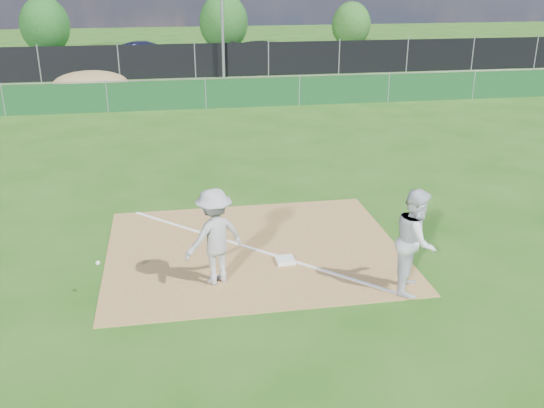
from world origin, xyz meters
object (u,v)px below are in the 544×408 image
(runner, at_px, (416,241))
(car_left, at_px, (91,57))
(car_right, at_px, (266,52))
(tree_left, at_px, (45,25))
(tree_right, at_px, (351,25))
(light_pole, at_px, (222,0))
(play_at_first, at_px, (215,236))
(first_base, at_px, (285,260))
(car_mid, at_px, (146,56))
(tree_mid, at_px, (224,22))

(runner, bearing_deg, car_left, 41.29)
(runner, relative_size, car_left, 0.49)
(car_left, distance_m, car_right, 10.61)
(car_right, bearing_deg, tree_left, 73.39)
(tree_left, distance_m, tree_right, 21.37)
(light_pole, bearing_deg, play_at_first, -95.95)
(light_pole, distance_m, car_left, 9.15)
(first_base, relative_size, tree_left, 0.09)
(first_base, height_order, play_at_first, play_at_first)
(car_mid, bearing_deg, light_pole, -120.69)
(light_pole, bearing_deg, car_mid, 137.38)
(car_mid, height_order, car_right, car_mid)
(car_mid, bearing_deg, tree_mid, -25.54)
(play_at_first, height_order, tree_mid, tree_mid)
(car_right, bearing_deg, runner, -178.76)
(tree_mid, bearing_deg, tree_right, 3.82)
(light_pole, xyz_separation_m, car_left, (-7.34, 4.34, -3.32))
(play_at_first, relative_size, tree_mid, 0.69)
(car_right, bearing_deg, car_mid, 107.47)
(play_at_first, distance_m, runner, 3.60)
(runner, xyz_separation_m, car_right, (2.11, 29.22, -0.31))
(first_base, bearing_deg, tree_mid, 86.44)
(car_right, relative_size, tree_right, 1.32)
(car_left, bearing_deg, light_pole, -103.36)
(car_right, distance_m, tree_left, 15.27)
(light_pole, bearing_deg, car_right, 59.25)
(car_right, relative_size, tree_mid, 1.11)
(car_left, xyz_separation_m, car_right, (10.56, 1.07, -0.02))
(tree_left, relative_size, tree_mid, 0.97)
(runner, bearing_deg, first_base, 80.08)
(first_base, relative_size, car_left, 0.09)
(play_at_first, height_order, car_right, play_at_first)
(play_at_first, height_order, tree_left, tree_left)
(play_at_first, xyz_separation_m, car_mid, (-1.77, 26.77, -0.16))
(play_at_first, bearing_deg, car_left, 100.28)
(first_base, distance_m, tree_mid, 33.19)
(car_mid, relative_size, tree_right, 1.38)
(car_left, distance_m, tree_right, 19.16)
(light_pole, xyz_separation_m, tree_right, (10.48, 11.31, -2.28))
(car_left, bearing_deg, tree_mid, -35.80)
(tree_left, bearing_deg, play_at_first, -75.99)
(runner, relative_size, tree_mid, 0.48)
(light_pole, height_order, tree_mid, light_pole)
(runner, bearing_deg, light_pole, 27.25)
(first_base, distance_m, runner, 2.67)
(first_base, distance_m, car_mid, 26.42)
(first_base, xyz_separation_m, car_mid, (-3.19, 26.22, 0.71))
(tree_mid, relative_size, tree_right, 1.19)
(light_pole, xyz_separation_m, play_at_first, (-2.39, -22.95, -3.07))
(play_at_first, distance_m, tree_mid, 33.82)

